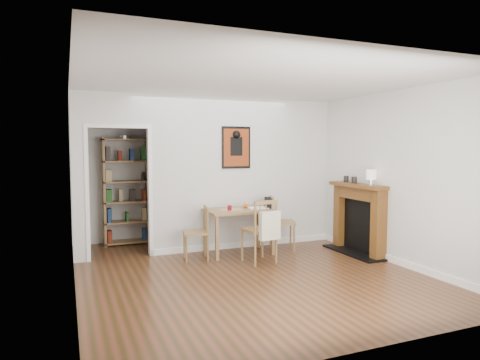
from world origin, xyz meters
name	(u,v)px	position (x,y,z in m)	size (l,w,h in m)	color
ground	(245,271)	(0.00, 0.00, 0.00)	(5.20, 5.20, 0.00)	brown
room_shell	(220,174)	(0.10, 1.34, 1.30)	(5.20, 5.20, 5.20)	silver
dining_table	(239,215)	(0.30, 0.95, 0.65)	(1.08, 0.69, 0.74)	olive
chair_left	(196,233)	(-0.47, 0.85, 0.42)	(0.48, 0.48, 0.85)	olive
chair_right	(281,222)	(1.06, 0.93, 0.48)	(0.64, 0.59, 0.93)	olive
chair_front	(260,230)	(0.39, 0.35, 0.49)	(0.55, 0.61, 0.97)	olive
bookshelf	(126,192)	(-1.32, 2.40, 0.95)	(0.81, 0.33, 1.93)	olive
fireplace	(359,216)	(2.16, 0.25, 0.62)	(0.45, 1.25, 1.16)	brown
red_glass	(230,208)	(0.10, 0.88, 0.78)	(0.07, 0.07, 0.09)	maroon
orange_fruit	(246,206)	(0.46, 1.05, 0.78)	(0.08, 0.08, 0.08)	#EA560C
placemat	(232,210)	(0.17, 0.97, 0.74)	(0.36, 0.27, 0.00)	beige
notebook	(258,208)	(0.63, 0.95, 0.75)	(0.32, 0.24, 0.02)	white
mantel_lamp	(371,176)	(2.12, -0.08, 1.31)	(0.16, 0.16, 0.25)	silver
ceramic_jar_a	(354,180)	(2.13, 0.35, 1.21)	(0.09, 0.09, 0.11)	black
ceramic_jar_b	(346,179)	(2.15, 0.61, 1.21)	(0.08, 0.08, 0.11)	black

